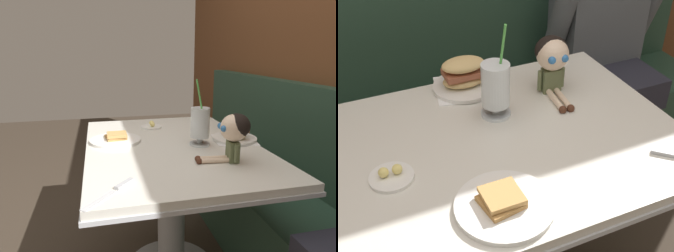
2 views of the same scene
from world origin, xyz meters
The scene contains 8 objects.
booth_bench centered at (0.00, 0.81, 0.33)m, with size 2.60×0.48×1.00m.
diner_table centered at (0.00, 0.18, 0.54)m, with size 1.11×0.81×0.74m.
toast_plate centered at (-0.10, -0.08, 0.75)m, with size 0.25×0.25×0.04m.
milkshake_glass centered at (0.05, 0.31, 0.84)m, with size 0.10×0.10×0.31m.
sandwich_plate centered at (0.01, 0.50, 0.79)m, with size 0.23×0.23×0.12m.
butter_saucer centered at (-0.33, 0.14, 0.75)m, with size 0.12×0.12×0.04m.
butter_knife centered at (0.43, -0.11, 0.74)m, with size 0.18×0.17×0.01m.
seated_doll centered at (0.28, 0.37, 0.87)m, with size 0.12×0.22×0.20m.
Camera 1 is at (1.33, -0.15, 1.18)m, focal length 31.89 mm.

